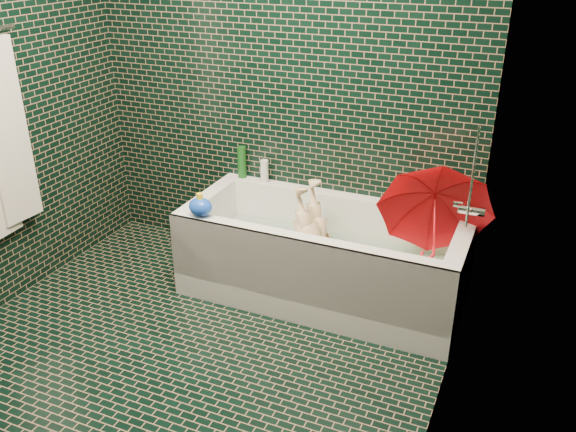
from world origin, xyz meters
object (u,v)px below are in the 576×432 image
at_px(rubber_duck, 429,204).
at_px(child, 315,250).
at_px(bathtub, 323,265).
at_px(umbrella, 434,223).
at_px(bath_toy, 200,207).

bearing_deg(rubber_duck, child, -139.65).
xyz_separation_m(bathtub, child, (-0.05, -0.01, 0.10)).
xyz_separation_m(umbrella, bath_toy, (-1.31, -0.30, -0.01)).
xyz_separation_m(bathtub, umbrella, (0.64, 0.01, 0.41)).
height_order(bathtub, child, bathtub).
relative_size(child, bath_toy, 5.61).
bearing_deg(child, umbrella, 105.67).
relative_size(bathtub, rubber_duck, 14.46).
relative_size(rubber_duck, bath_toy, 0.78).
bearing_deg(bath_toy, bathtub, 20.39).
bearing_deg(bathtub, bath_toy, -155.95).
bearing_deg(bath_toy, umbrella, 9.42).
relative_size(umbrella, rubber_duck, 5.23).
xyz_separation_m(rubber_duck, bath_toy, (-1.22, -0.62, 0.02)).
xyz_separation_m(child, bath_toy, (-0.62, -0.29, 0.30)).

